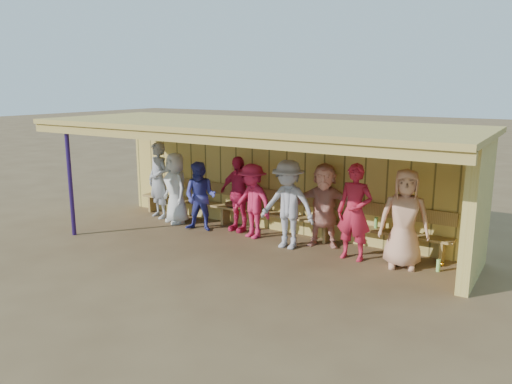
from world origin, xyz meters
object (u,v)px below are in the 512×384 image
player_b (176,188)px  player_e (288,205)px  player_h (404,219)px  bench (274,209)px  player_d (238,194)px  player_c (200,197)px  player_a (158,180)px  player_f (324,205)px  player_extra (252,201)px  player_g (355,212)px

player_b → player_e: player_e is taller
player_h → bench: 3.13m
player_d → player_c: bearing=-142.8°
player_a → player_c: 1.61m
player_a → bench: (3.04, 0.41, -0.41)m
player_h → bench: bearing=150.4°
player_f → player_extra: size_ratio=1.06×
player_a → player_f: size_ratio=1.10×
player_a → player_g: player_a is taller
player_b → player_g: (4.50, -0.18, 0.07)m
player_e → player_extra: 1.00m
player_e → player_h: 2.27m
player_a → bench: bearing=24.3°
player_c → player_f: size_ratio=0.91×
player_b → player_e: bearing=18.3°
player_e → player_g: 1.37m
player_b → bench: bearing=36.0°
player_c → player_extra: (1.27, 0.16, 0.02)m
player_a → player_extra: player_a is taller
player_extra → player_e: bearing=1.7°
player_d → player_e: size_ratio=0.95×
player_f → player_extra: (-1.52, -0.29, -0.05)m
player_a → player_f: 4.36m
player_d → player_e: bearing=-11.2°
player_d → player_g: player_g is taller
player_f → player_extra: bearing=174.3°
player_d → player_h: bearing=1.2°
player_d → bench: size_ratio=0.22×
player_d → player_extra: bearing=-19.8°
player_h → player_d: bearing=157.6°
player_f → player_c: bearing=172.8°
player_b → player_c: player_b is taller
player_b → player_c: 0.92m
player_g → player_h: (0.90, 0.07, -0.01)m
player_e → bench: size_ratio=0.23×
player_f → player_a: bearing=165.0°
player_f → bench: (-1.32, 0.31, -0.32)m
player_a → player_b: bearing=4.9°
player_e → player_h: bearing=1.5°
player_c → player_f: player_f is taller
player_d → player_h: size_ratio=0.94×
player_a → player_c: (1.56, -0.34, -0.16)m
player_a → player_h: player_a is taller
player_d → player_extra: (0.55, -0.27, -0.04)m
player_extra → player_g: bearing=10.4°
player_b → player_d: (1.61, 0.23, 0.00)m
player_h → player_c: bearing=163.9°
player_g → player_a: bearing=176.7°
player_b → player_a: bearing=-168.8°
player_g → player_h: player_g is taller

